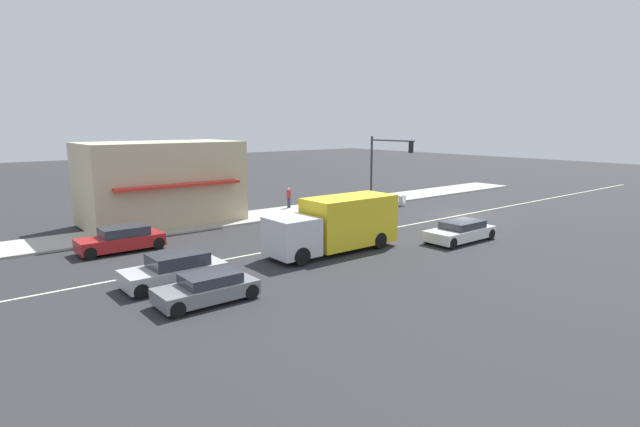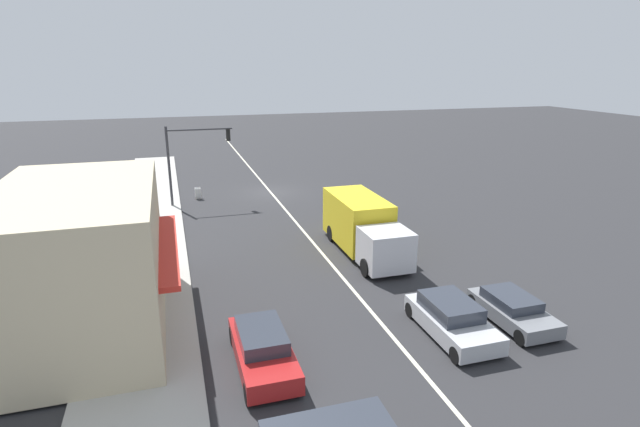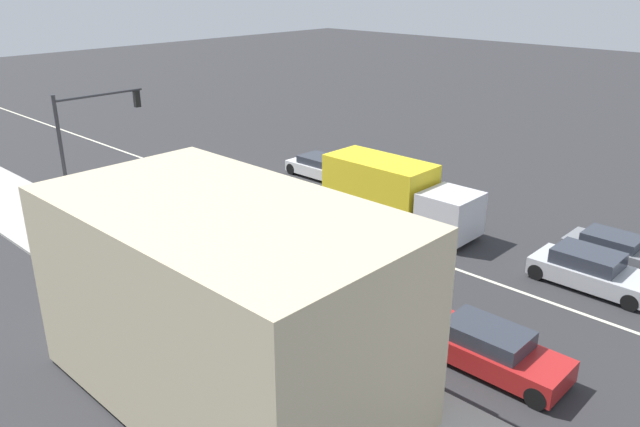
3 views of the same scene
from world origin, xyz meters
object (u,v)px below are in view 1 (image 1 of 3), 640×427
pedestrian (289,197)px  van_white (460,231)px  warning_aframe_sign (402,201)px  hatchback_red (121,239)px  suv_grey (207,288)px  sedan_silver (175,270)px  traffic_signal_main (384,159)px  delivery_truck (337,224)px

pedestrian → van_white: (-15.21, -1.42, -0.39)m
warning_aframe_sign → hatchback_red: bearing=91.6°
suv_grey → pedestrian: bearing=-43.8°
sedan_silver → hatchback_red: bearing=-0.4°
traffic_signal_main → suv_grey: bearing=117.8°
suv_grey → traffic_signal_main: bearing=-62.2°
pedestrian → van_white: 15.28m
delivery_truck → van_white: (-2.80, -7.06, -0.89)m
traffic_signal_main → sedan_silver: size_ratio=1.33×
pedestrian → sedan_silver: (-12.41, 14.69, -0.33)m
pedestrian → warning_aframe_sign: bearing=-119.0°
delivery_truck → pedestrian: bearing=-24.4°
delivery_truck → sedan_silver: bearing=90.0°
traffic_signal_main → suv_grey: (-11.12, 21.10, -3.35)m
warning_aframe_sign → hatchback_red: (-0.64, 22.91, 0.21)m
pedestrian → delivery_truck: (-12.41, 5.64, 0.50)m
pedestrian → warning_aframe_sign: (-4.57, -8.26, -0.54)m
delivery_truck → hatchback_red: bearing=51.4°
delivery_truck → hatchback_red: 11.56m
warning_aframe_sign → van_white: size_ratio=0.19×
traffic_signal_main → van_white: bearing=155.4°
warning_aframe_sign → delivery_truck: bearing=119.4°
van_white → delivery_truck: bearing=68.4°
warning_aframe_sign → van_white: bearing=147.2°
pedestrian → suv_grey: bearing=136.2°
hatchback_red → sedan_silver: bearing=179.6°
traffic_signal_main → warning_aframe_sign: bearing=-105.7°
sedan_silver → suv_grey: sedan_silver is taller
traffic_signal_main → van_white: (-11.12, 5.10, -3.32)m
warning_aframe_sign → van_white: van_white is taller
hatchback_red → van_white: bearing=-121.9°
delivery_truck → van_white: bearing=-111.6°
delivery_truck → hatchback_red: delivery_truck is taller
warning_aframe_sign → sedan_silver: size_ratio=0.20×
van_white → suv_grey: (-0.00, 16.00, -0.03)m
pedestrian → warning_aframe_sign: 9.46m
warning_aframe_sign → suv_grey: size_ratio=0.22×
sedan_silver → traffic_signal_main: bearing=-68.6°
pedestrian → suv_grey: (-15.21, 14.58, -0.42)m
traffic_signal_main → sedan_silver: traffic_signal_main is taller
delivery_truck → sedan_silver: 9.09m
hatchback_red → van_white: size_ratio=0.96×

